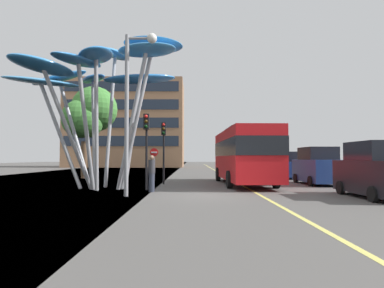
{
  "coord_description": "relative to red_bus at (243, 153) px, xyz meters",
  "views": [
    {
      "loc": [
        -0.52,
        -15.16,
        1.66
      ],
      "look_at": [
        -0.5,
        5.64,
        2.5
      ],
      "focal_mm": 31.81,
      "sensor_mm": 36.0,
      "label": 1
    }
  ],
  "objects": [
    {
      "name": "ground",
      "position": [
        -3.37,
        -6.06,
        -2.0
      ],
      "size": [
        120.0,
        240.0,
        0.1
      ],
      "color": "#54514F"
    },
    {
      "name": "red_bus",
      "position": [
        0.0,
        0.0,
        0.0
      ],
      "size": [
        3.03,
        10.07,
        3.56
      ],
      "color": "red",
      "rests_on": "ground"
    },
    {
      "name": "leaf_sculpture",
      "position": [
        -8.22,
        -3.14,
        4.27
      ],
      "size": [
        10.11,
        7.82,
        8.42
      ],
      "color": "#9EA0A5",
      "rests_on": "ground"
    },
    {
      "name": "traffic_light_kerb_near",
      "position": [
        -5.57,
        -3.8,
        0.88
      ],
      "size": [
        0.28,
        0.42,
        3.91
      ],
      "color": "black",
      "rests_on": "ground"
    },
    {
      "name": "traffic_light_kerb_far",
      "position": [
        -5.01,
        0.1,
        0.85
      ],
      "size": [
        0.28,
        0.42,
        3.87
      ],
      "color": "black",
      "rests_on": "ground"
    },
    {
      "name": "car_parked_near",
      "position": [
        4.42,
        -7.13,
        -0.86
      ],
      "size": [
        1.99,
        4.48,
        2.34
      ],
      "color": "black",
      "rests_on": "ground"
    },
    {
      "name": "car_parked_mid",
      "position": [
        4.61,
        -0.03,
        -0.86
      ],
      "size": [
        2.09,
        4.52,
        2.32
      ],
      "color": "navy",
      "rests_on": "ground"
    },
    {
      "name": "car_parked_far",
      "position": [
        4.47,
        6.04,
        -0.95
      ],
      "size": [
        1.91,
        3.98,
        2.14
      ],
      "color": "navy",
      "rests_on": "ground"
    },
    {
      "name": "car_side_street",
      "position": [
        4.85,
        12.52,
        -0.9
      ],
      "size": [
        2.08,
        4.24,
        2.24
      ],
      "color": "navy",
      "rests_on": "ground"
    },
    {
      "name": "street_lamp",
      "position": [
        -5.76,
        -6.56,
        2.6
      ],
      "size": [
        1.39,
        0.44,
        7.11
      ],
      "color": "gray",
      "rests_on": "ground"
    },
    {
      "name": "tree_pavement_near",
      "position": [
        -11.67,
        7.05,
        3.43
      ],
      "size": [
        4.45,
        4.46,
        7.73
      ],
      "color": "brown",
      "rests_on": "ground"
    },
    {
      "name": "pedestrian",
      "position": [
        -5.19,
        -4.66,
        -1.05
      ],
      "size": [
        0.34,
        0.34,
        1.78
      ],
      "color": "#2D3342",
      "rests_on": "ground"
    },
    {
      "name": "no_entry_sign",
      "position": [
        -5.97,
        3.37,
        -0.37
      ],
      "size": [
        0.6,
        0.12,
        2.35
      ],
      "color": "gray",
      "rests_on": "ground"
    },
    {
      "name": "backdrop_building",
      "position": [
        -15.07,
        40.68,
        5.74
      ],
      "size": [
        20.48,
        10.6,
        15.36
      ],
      "color": "#936B4C",
      "rests_on": "ground"
    }
  ]
}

